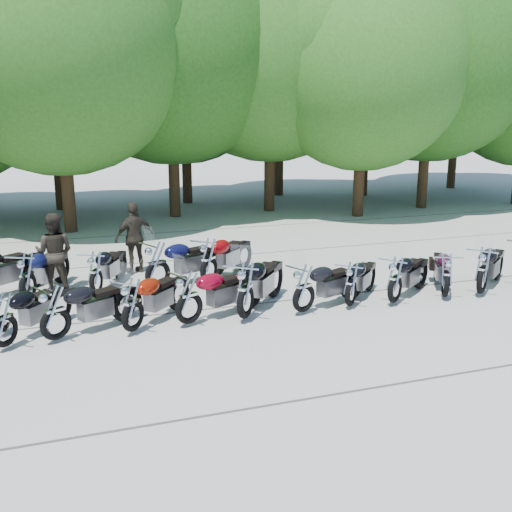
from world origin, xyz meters
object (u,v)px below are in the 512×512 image
object	(u,v)px
motorcycle_16	(209,260)
rider_2	(135,238)
motorcycle_2	(55,311)
motorcycle_7	(351,283)
motorcycle_8	(395,278)
motorcycle_10	(483,269)
motorcycle_14	(95,272)
motorcycle_6	(304,287)
rider_1	(54,252)
motorcycle_15	(157,263)
motorcycle_3	(132,303)
motorcycle_5	(245,289)
motorcycle_9	(446,274)
motorcycle_1	(4,318)
motorcycle_4	(189,296)
motorcycle_13	(27,275)

from	to	relation	value
motorcycle_16	rider_2	bearing A→B (deg)	-3.77
motorcycle_2	rider_2	size ratio (longest dim) A/B	1.16
motorcycle_2	motorcycle_7	world-z (taller)	motorcycle_2
motorcycle_8	motorcycle_16	world-z (taller)	motorcycle_16
motorcycle_10	motorcycle_14	bearing A→B (deg)	33.03
motorcycle_6	rider_1	bearing A→B (deg)	33.15
motorcycle_15	rider_2	world-z (taller)	rider_2
motorcycle_2	motorcycle_3	distance (m)	1.41
motorcycle_6	motorcycle_8	size ratio (longest dim) A/B	0.99
motorcycle_5	motorcycle_3	bearing A→B (deg)	39.71
motorcycle_7	motorcycle_9	size ratio (longest dim) A/B	0.96
motorcycle_7	motorcycle_16	world-z (taller)	motorcycle_16
motorcycle_14	rider_1	world-z (taller)	rider_1
motorcycle_1	rider_2	xyz separation A→B (m)	(2.95, 4.52, 0.34)
motorcycle_5	motorcycle_8	distance (m)	3.43
motorcycle_8	motorcycle_4	bearing A→B (deg)	52.00
motorcycle_3	motorcycle_5	xyz separation A→B (m)	(2.27, -0.01, 0.07)
motorcycle_4	rider_2	distance (m)	4.46
motorcycle_15	motorcycle_13	bearing A→B (deg)	66.66
motorcycle_10	motorcycle_8	bearing A→B (deg)	49.65
motorcycle_13	motorcycle_2	bearing A→B (deg)	128.30
motorcycle_4	motorcycle_5	xyz separation A→B (m)	(1.15, -0.07, 0.06)
motorcycle_3	motorcycle_10	size ratio (longest dim) A/B	0.96
motorcycle_2	rider_2	xyz separation A→B (m)	(2.09, 4.47, 0.33)
motorcycle_7	motorcycle_6	bearing A→B (deg)	47.44
motorcycle_2	motorcycle_13	world-z (taller)	motorcycle_13
motorcycle_9	motorcycle_15	size ratio (longest dim) A/B	0.89
motorcycle_8	motorcycle_9	world-z (taller)	motorcycle_8
motorcycle_6	motorcycle_8	world-z (taller)	motorcycle_8
motorcycle_7	rider_2	size ratio (longest dim) A/B	1.08
motorcycle_7	motorcycle_14	bearing A→B (deg)	18.00
motorcycle_3	motorcycle_14	size ratio (longest dim) A/B	1.03
motorcycle_1	motorcycle_16	bearing A→B (deg)	-110.06
rider_1	motorcycle_6	bearing A→B (deg)	166.22
motorcycle_6	motorcycle_14	size ratio (longest dim) A/B	1.01
motorcycle_7	rider_2	world-z (taller)	rider_2
motorcycle_7	motorcycle_15	xyz separation A→B (m)	(-3.73, 2.65, 0.10)
motorcycle_8	motorcycle_16	bearing A→B (deg)	15.92
motorcycle_1	motorcycle_14	world-z (taller)	motorcycle_14
motorcycle_5	motorcycle_8	xyz separation A→B (m)	(3.43, -0.09, -0.08)
motorcycle_1	motorcycle_8	world-z (taller)	motorcycle_8
motorcycle_16	motorcycle_3	bearing A→B (deg)	97.38
motorcycle_1	motorcycle_8	size ratio (longest dim) A/B	0.97
motorcycle_2	motorcycle_14	bearing A→B (deg)	-47.49
motorcycle_3	motorcycle_16	size ratio (longest dim) A/B	0.93
motorcycle_9	rider_1	size ratio (longest dim) A/B	1.12
motorcycle_5	rider_2	bearing A→B (deg)	-30.57
motorcycle_4	motorcycle_6	size ratio (longest dim) A/B	1.05
motorcycle_14	motorcycle_10	bearing A→B (deg)	-171.54
rider_1	rider_2	world-z (taller)	rider_1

